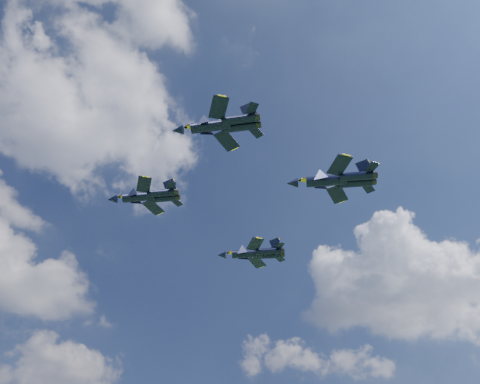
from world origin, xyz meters
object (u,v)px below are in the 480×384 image
jet_left (208,126)px  jet_slot (323,181)px  jet_right (245,254)px  jet_lead (137,197)px

jet_left → jet_slot: (22.31, 0.33, -1.35)m
jet_slot → jet_right: bearing=35.9°
jet_left → jet_slot: 22.36m
jet_left → jet_right: 34.61m
jet_left → jet_slot: size_ratio=0.90×
jet_right → jet_slot: 26.54m
jet_lead → jet_right: bearing=-44.0°
jet_right → jet_left: bearing=175.0°
jet_lead → jet_slot: 34.26m
jet_lead → jet_slot: (26.09, -22.11, -2.05)m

